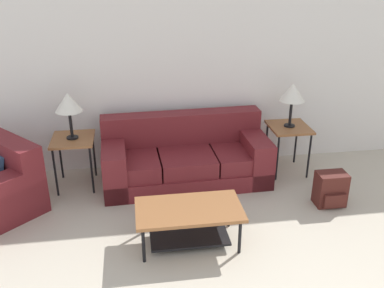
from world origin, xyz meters
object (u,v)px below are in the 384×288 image
Objects in this scene: side_table_right at (289,131)px; couch at (185,159)px; side_table_left at (73,143)px; coffee_table at (189,217)px; backpack at (331,189)px; table_lamp_right at (293,93)px; table_lamp_left at (68,103)px.

couch is at bearing -178.00° from side_table_right.
couch is 1.39m from side_table_left.
coffee_table is 2.61× the size of backpack.
side_table_left is at bearing 163.06° from backpack.
couch is 5.22× the size of backpack.
table_lamp_right is 1.42× the size of backpack.
coffee_table is at bearing -95.92° from couch.
table_lamp_left is at bearing 180.00° from table_lamp_right.
couch reaches higher than side_table_left.
couch reaches higher than coffee_table.
side_table_left is at bearing 180.00° from table_lamp_right.
side_table_right is (1.50, 1.38, 0.27)m from coffee_table.
table_lamp_right reaches higher than backpack.
backpack is at bearing -16.94° from table_lamp_left.
table_lamp_left is 3.20m from backpack.
side_table_right reaches higher than backpack.
table_lamp_right is at bearing 0.00° from side_table_right.
backpack is (0.21, -0.89, -0.38)m from side_table_right.
table_lamp_left is at bearing 180.00° from side_table_right.
table_lamp_left is 1.42× the size of backpack.
table_lamp_right is at bearing 0.00° from side_table_left.
couch reaches higher than backpack.
table_lamp_left is 1.00× the size of table_lamp_right.
side_table_right is at bearing 2.00° from couch.
coffee_table reaches higher than backpack.
backpack is at bearing -16.94° from side_table_left.
table_lamp_left reaches higher than backpack.
table_lamp_left is 2.73m from table_lamp_right.
table_lamp_right is at bearing 0.00° from table_lamp_left.
table_lamp_right is at bearing 103.24° from backpack.
side_table_right is 1.14× the size of table_lamp_right.
table_lamp_left reaches higher than side_table_left.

